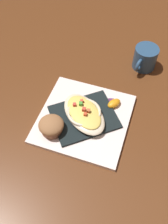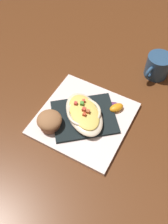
# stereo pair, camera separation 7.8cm
# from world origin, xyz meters

# --- Properties ---
(ground_plane) EXTENTS (2.60, 2.60, 0.00)m
(ground_plane) POSITION_xyz_m (0.00, 0.00, 0.00)
(ground_plane) COLOR #562E16
(square_plate) EXTENTS (0.30, 0.30, 0.01)m
(square_plate) POSITION_xyz_m (0.00, 0.00, 0.01)
(square_plate) COLOR white
(square_plate) RESTS_ON ground_plane
(folded_napkin) EXTENTS (0.25, 0.25, 0.01)m
(folded_napkin) POSITION_xyz_m (0.00, 0.00, 0.02)
(folded_napkin) COLOR black
(folded_napkin) RESTS_ON square_plate
(gratin_dish) EXTENTS (0.18, 0.20, 0.04)m
(gratin_dish) POSITION_xyz_m (0.00, 0.00, 0.04)
(gratin_dish) COLOR beige
(gratin_dish) RESTS_ON folded_napkin
(muffin) EXTENTS (0.08, 0.08, 0.05)m
(muffin) POSITION_xyz_m (-0.08, 0.07, 0.04)
(muffin) COLOR #925E43
(muffin) RESTS_ON square_plate
(orange_garnish) EXTENTS (0.06, 0.06, 0.02)m
(orange_garnish) POSITION_xyz_m (0.08, -0.07, 0.02)
(orange_garnish) COLOR #5A2A57
(orange_garnish) RESTS_ON square_plate
(coffee_mug) EXTENTS (0.11, 0.08, 0.08)m
(coffee_mug) POSITION_xyz_m (0.31, -0.11, 0.04)
(coffee_mug) COLOR navy
(coffee_mug) RESTS_ON ground_plane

